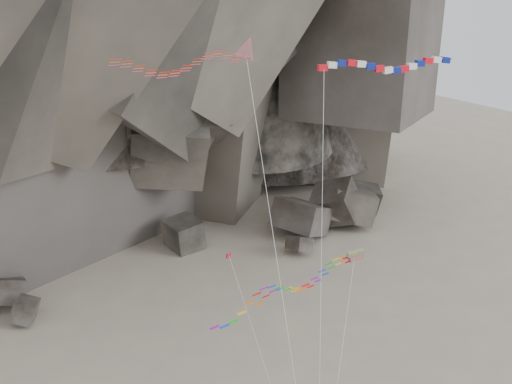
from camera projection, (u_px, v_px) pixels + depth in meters
boulder_field at (306, 219)px, 90.09m from camera, size 63.33×15.44×8.54m
delta_kite at (175, 63)px, 35.47m from camera, size 9.95×11.31×32.89m
banner_kite at (385, 69)px, 40.71m from camera, size 15.38×10.00×31.01m
parafoil_kite at (284, 288)px, 44.37m from camera, size 15.85×10.71×14.79m
pennant_kite at (248, 316)px, 43.13m from camera, size 0.53×12.40×16.36m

